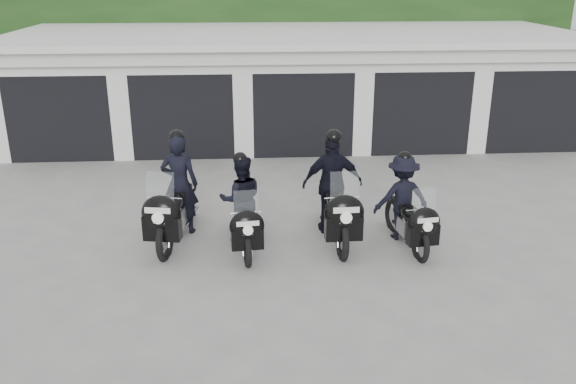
{
  "coord_description": "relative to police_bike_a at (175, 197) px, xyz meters",
  "views": [
    {
      "loc": [
        -1.43,
        -9.91,
        4.67
      ],
      "look_at": [
        -0.77,
        -0.08,
        1.05
      ],
      "focal_mm": 38.0,
      "sensor_mm": 36.0,
      "label": 1
    }
  ],
  "objects": [
    {
      "name": "police_bike_d",
      "position": [
        4.1,
        -0.38,
        -0.08
      ],
      "size": [
        1.09,
        1.96,
        1.71
      ],
      "rotation": [
        0.0,
        0.0,
        0.13
      ],
      "color": "black",
      "rests_on": "ground"
    },
    {
      "name": "background_vegetation",
      "position": [
        3.14,
        12.48,
        1.96
      ],
      "size": [
        20.0,
        3.9,
        5.8
      ],
      "color": "#173413",
      "rests_on": "ground"
    },
    {
      "name": "police_bike_b",
      "position": [
        1.2,
        -0.35,
        -0.08
      ],
      "size": [
        0.84,
        1.99,
        1.73
      ],
      "rotation": [
        0.0,
        0.0,
        0.1
      ],
      "color": "black",
      "rests_on": "ground"
    },
    {
      "name": "police_bike_c",
      "position": [
        2.87,
        -0.05,
        0.06
      ],
      "size": [
        1.13,
        2.35,
        2.04
      ],
      "rotation": [
        0.0,
        0.0,
        0.03
      ],
      "color": "black",
      "rests_on": "ground"
    },
    {
      "name": "police_bike_a",
      "position": [
        0.0,
        0.0,
        0.0
      ],
      "size": [
        0.93,
        2.33,
        2.04
      ],
      "rotation": [
        0.0,
        0.0,
        -0.16
      ],
      "color": "black",
      "rests_on": "ground"
    },
    {
      "name": "ground",
      "position": [
        2.77,
        -0.44,
        -0.81
      ],
      "size": [
        80.0,
        80.0,
        0.0
      ],
      "primitive_type": "plane",
      "color": "gray",
      "rests_on": "ground"
    },
    {
      "name": "garage_block",
      "position": [
        2.77,
        7.62,
        0.62
      ],
      "size": [
        16.4,
        6.8,
        2.96
      ],
      "color": "silver",
      "rests_on": "ground"
    }
  ]
}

